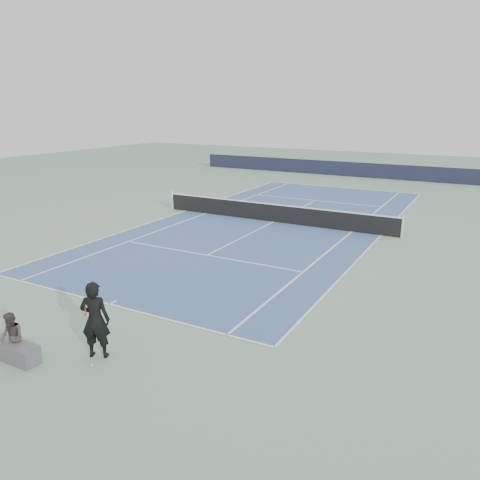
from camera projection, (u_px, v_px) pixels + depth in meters
The scene contains 7 objects.
ground at pixel (273, 222), 24.17m from camera, with size 80.00×80.00×0.00m, color gray.
court_surface at pixel (273, 222), 24.17m from camera, with size 10.97×23.77×0.01m, color #3D5B90.
tennis_net at pixel (273, 212), 24.03m from camera, with size 12.90×0.10×1.07m.
windscreen_far at pixel (363, 170), 39.10m from camera, with size 30.00×0.25×1.20m, color black.
tennis_player at pixel (95, 320), 10.99m from camera, with size 0.89×0.77×1.91m.
tennis_ball at pixel (92, 365), 10.81m from camera, with size 0.06×0.06×0.06m, color #C7DE2D.
spectator_bench at pixel (13, 344), 10.97m from camera, with size 1.46×0.78×1.19m.
Camera 1 is at (9.70, -21.45, 5.80)m, focal length 35.00 mm.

